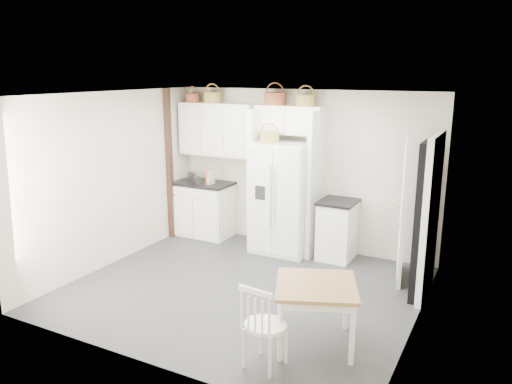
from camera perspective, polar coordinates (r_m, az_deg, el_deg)
The scene contains 27 objects.
floor at distance 6.91m, azimuth -1.49°, elevation -10.99°, with size 4.50×4.50×0.00m, color #2E2E30.
ceiling at distance 6.29m, azimuth -1.63°, elevation 11.08°, with size 4.50×4.50×0.00m, color white.
wall_back at distance 8.24m, azimuth 5.23°, elevation 2.54°, with size 4.50×4.50×0.00m, color #BEB79A.
wall_left at distance 7.80m, azimuth -16.16°, elevation 1.41°, with size 4.00×4.00×0.00m, color #BEB79A.
wall_right at distance 5.76m, azimuth 18.41°, elevation -3.01°, with size 4.00×4.00×0.00m, color #BEB79A.
refrigerator at distance 8.04m, azimuth 3.12°, elevation -0.65°, with size 0.93×0.75×1.79m, color white.
base_cab_left at distance 8.98m, azimuth -5.99°, elevation -2.02°, with size 1.00×0.63×0.93m, color white.
base_cab_right at distance 7.93m, azimuth 9.27°, elevation -4.39°, with size 0.51×0.61×0.90m, color white.
dining_table at distance 5.54m, azimuth 6.80°, elevation -13.70°, with size 0.84×0.84×0.70m, color brown.
windsor_chair at distance 5.09m, azimuth 1.09°, elevation -14.99°, with size 0.44×0.40×0.89m, color white.
counter_left at distance 8.86m, azimuth -6.07°, elevation 1.01°, with size 1.05×0.68×0.04m, color black.
counter_right at distance 7.80m, azimuth 9.41°, elevation -1.11°, with size 0.55×0.65×0.04m, color black.
toaster at distance 8.92m, azimuth -7.17°, elevation 1.75°, with size 0.23×0.14×0.16m, color silver.
cookbook_red at distance 8.66m, azimuth -5.31°, elevation 1.75°, with size 0.04×0.17×0.26m, color #BA4B2F.
cookbook_cream at distance 8.64m, azimuth -5.16°, elevation 1.68°, with size 0.04×0.16×0.24m, color beige.
basket_upper_a at distance 8.91m, azimuth -7.23°, elevation 10.63°, with size 0.27×0.27×0.15m, color maroon.
basket_upper_b at distance 8.68m, azimuth -4.99°, elevation 10.72°, with size 0.31×0.31×0.18m, color olive.
basket_bridge_a at distance 8.11m, azimuth 2.17°, elevation 10.60°, with size 0.35×0.35×0.20m, color maroon.
basket_bridge_b at distance 7.90m, azimuth 5.69°, elevation 10.39°, with size 0.31×0.31×0.18m, color olive.
basket_fridge_a at distance 7.85m, azimuth 1.54°, elevation 6.30°, with size 0.31×0.31×0.16m, color olive.
upper_cabinet at distance 8.68m, azimuth -4.38°, elevation 7.13°, with size 1.40×0.34×0.90m, color white.
bridge_cabinet at distance 8.02m, azimuth 3.89°, elevation 8.22°, with size 1.12×0.34×0.45m, color white.
fridge_panel_left at distance 8.27m, azimuth 0.19°, elevation 1.59°, with size 0.08×0.60×2.30m, color white.
fridge_panel_right at distance 7.87m, azimuth 6.79°, elevation 0.85°, with size 0.08×0.60×2.30m, color white.
trim_post at distance 8.77m, azimuth -9.86°, elevation 3.08°, with size 0.09×0.09×2.60m, color #3F2216.
doorway_void at distance 6.80m, azimuth 18.90°, elevation -2.94°, with size 0.18×0.85×2.05m, color black.
door_slab at distance 7.18m, azimuth 16.50°, elevation -1.91°, with size 0.80×0.04×2.05m, color white.
Camera 1 is at (3.06, -5.48, 2.89)m, focal length 35.00 mm.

